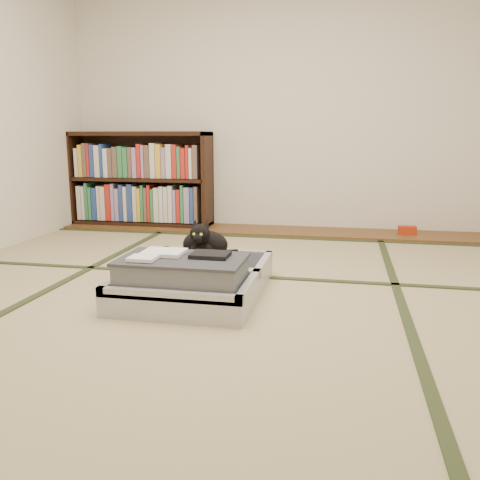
# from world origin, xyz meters

# --- Properties ---
(floor) EXTENTS (4.50, 4.50, 0.00)m
(floor) POSITION_xyz_m (0.00, 0.00, 0.00)
(floor) COLOR tan
(floor) RESTS_ON ground
(wood_strip) EXTENTS (4.00, 0.50, 0.02)m
(wood_strip) POSITION_xyz_m (0.00, 2.00, 0.01)
(wood_strip) COLOR brown
(wood_strip) RESTS_ON ground
(red_item) EXTENTS (0.16, 0.10, 0.07)m
(red_item) POSITION_xyz_m (1.25, 2.03, 0.06)
(red_item) COLOR #B3290E
(red_item) RESTS_ON wood_strip
(room_shell) EXTENTS (4.50, 4.50, 4.50)m
(room_shell) POSITION_xyz_m (0.00, 0.00, 1.46)
(room_shell) COLOR white
(room_shell) RESTS_ON ground
(tatami_borders) EXTENTS (4.00, 4.50, 0.01)m
(tatami_borders) POSITION_xyz_m (0.00, 0.49, 0.00)
(tatami_borders) COLOR #2D381E
(tatami_borders) RESTS_ON ground
(bookcase) EXTENTS (1.42, 0.32, 0.92)m
(bookcase) POSITION_xyz_m (-1.31, 2.07, 0.45)
(bookcase) COLOR black
(bookcase) RESTS_ON wood_strip
(suitcase) EXTENTS (0.74, 0.98, 0.29)m
(suitcase) POSITION_xyz_m (-0.13, -0.05, 0.10)
(suitcase) COLOR #B9B8BE
(suitcase) RESTS_ON floor
(cat) EXTENTS (0.33, 0.33, 0.26)m
(cat) POSITION_xyz_m (-0.15, 0.25, 0.24)
(cat) COLOR black
(cat) RESTS_ON suitcase
(cable_coil) EXTENTS (0.10, 0.10, 0.02)m
(cable_coil) POSITION_xyz_m (0.03, 0.28, 0.15)
(cable_coil) COLOR white
(cable_coil) RESTS_ON suitcase
(hanger) EXTENTS (0.44, 0.22, 0.01)m
(hanger) POSITION_xyz_m (-0.07, 0.62, 0.01)
(hanger) COLOR black
(hanger) RESTS_ON floor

